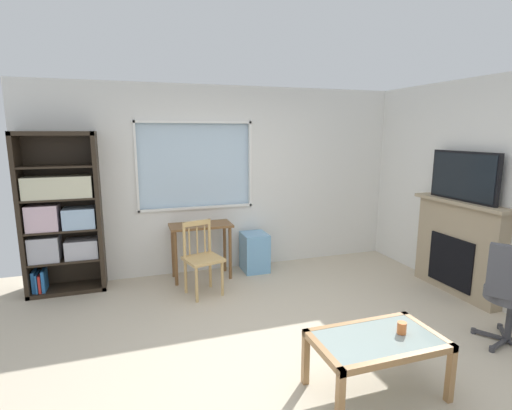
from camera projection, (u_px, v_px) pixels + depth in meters
name	position (u px, v px, depth m)	size (l,w,h in m)	color
ground	(283.00, 348.00, 3.59)	(6.20, 5.63, 0.02)	beige
wall_back_with_window	(226.00, 181.00, 5.53)	(5.20, 0.15, 2.60)	silver
bookshelf	(61.00, 216.00, 4.70)	(0.90, 0.38, 1.98)	#2D2319
desk_under_window	(201.00, 235.00, 5.19)	(0.82, 0.41, 0.75)	brown
wooden_chair	(202.00, 257.00, 4.71)	(0.51, 0.50, 0.90)	tan
plastic_drawer_unit	(255.00, 252.00, 5.54)	(0.35, 0.40, 0.55)	#72ADDB
fireplace	(458.00, 247.00, 4.72)	(0.26, 1.29, 1.16)	tan
tv	(464.00, 176.00, 4.55)	(0.06, 0.94, 0.59)	black
coffee_table	(377.00, 346.00, 2.90)	(0.97, 0.58, 0.46)	#8C9E99
sippy_cup	(402.00, 328.00, 2.94)	(0.07, 0.07, 0.09)	orange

